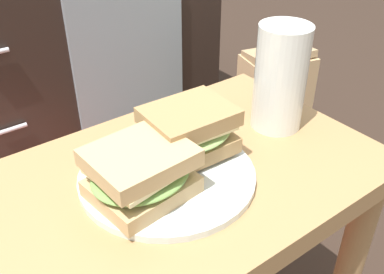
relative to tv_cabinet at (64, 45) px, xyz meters
name	(u,v)px	position (x,y,z in m)	size (l,w,h in m)	color
side_table	(182,221)	(-0.21, -0.95, 0.08)	(0.56, 0.36, 0.46)	#A37A4C
tv_cabinet	(64,45)	(0.00, 0.00, 0.00)	(0.96, 0.46, 0.58)	black
plate	(167,175)	(-0.23, -0.95, 0.17)	(0.23, 0.23, 0.01)	silver
sandwich_front	(141,172)	(-0.28, -0.96, 0.21)	(0.14, 0.12, 0.07)	tan
sandwich_back	(189,130)	(-0.19, -0.93, 0.22)	(0.13, 0.10, 0.07)	#9E7A4C
beer_glass	(280,79)	(-0.02, -0.94, 0.25)	(0.08, 0.08, 0.16)	silver
paper_bag	(274,103)	(0.44, -0.53, -0.12)	(0.22, 0.17, 0.34)	tan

